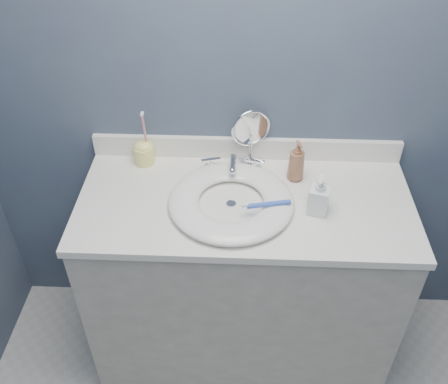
# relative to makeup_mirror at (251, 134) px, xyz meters

# --- Properties ---
(back_wall) EXTENTS (2.20, 0.02, 2.40)m
(back_wall) POSITION_rel_makeup_mirror_xyz_m (-0.02, 0.04, 0.19)
(back_wall) COLOR #414A62
(back_wall) RESTS_ON ground
(vanity_cabinet) EXTENTS (1.20, 0.55, 0.85)m
(vanity_cabinet) POSITION_rel_makeup_mirror_xyz_m (-0.02, -0.24, -0.58)
(vanity_cabinet) COLOR beige
(vanity_cabinet) RESTS_ON ground
(countertop) EXTENTS (1.22, 0.57, 0.03)m
(countertop) POSITION_rel_makeup_mirror_xyz_m (-0.02, -0.24, -0.14)
(countertop) COLOR white
(countertop) RESTS_ON vanity_cabinet
(backsplash) EXTENTS (1.22, 0.02, 0.09)m
(backsplash) POSITION_rel_makeup_mirror_xyz_m (-0.02, 0.02, -0.08)
(backsplash) COLOR white
(backsplash) RESTS_ON countertop
(basin) EXTENTS (0.45, 0.45, 0.04)m
(basin) POSITION_rel_makeup_mirror_xyz_m (-0.07, -0.27, -0.11)
(basin) COLOR white
(basin) RESTS_ON countertop
(drain) EXTENTS (0.04, 0.04, 0.01)m
(drain) POSITION_rel_makeup_mirror_xyz_m (-0.07, -0.27, -0.12)
(drain) COLOR silver
(drain) RESTS_ON countertop
(faucet) EXTENTS (0.25, 0.13, 0.07)m
(faucet) POSITION_rel_makeup_mirror_xyz_m (-0.07, -0.07, -0.10)
(faucet) COLOR silver
(faucet) RESTS_ON countertop
(makeup_mirror) EXTENTS (0.15, 0.09, 0.23)m
(makeup_mirror) POSITION_rel_makeup_mirror_xyz_m (0.00, 0.00, 0.00)
(makeup_mirror) COLOR silver
(makeup_mirror) RESTS_ON countertop
(soap_bottle_amber) EXTENTS (0.08, 0.08, 0.17)m
(soap_bottle_amber) POSITION_rel_makeup_mirror_xyz_m (0.17, -0.11, -0.04)
(soap_bottle_amber) COLOR #8F5E40
(soap_bottle_amber) RESTS_ON countertop
(soap_bottle_clear) EXTENTS (0.09, 0.09, 0.15)m
(soap_bottle_clear) POSITION_rel_makeup_mirror_xyz_m (0.24, -0.29, -0.05)
(soap_bottle_clear) COLOR white
(soap_bottle_clear) RESTS_ON countertop
(toothbrush_holder) EXTENTS (0.08, 0.08, 0.23)m
(toothbrush_holder) POSITION_rel_makeup_mirror_xyz_m (-0.42, -0.03, -0.07)
(toothbrush_holder) COLOR #FEFB7F
(toothbrush_holder) RESTS_ON countertop
(toothbrush_lying) EXTENTS (0.17, 0.05, 0.02)m
(toothbrush_lying) POSITION_rel_makeup_mirror_xyz_m (0.06, -0.31, -0.08)
(toothbrush_lying) COLOR blue
(toothbrush_lying) RESTS_ON basin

